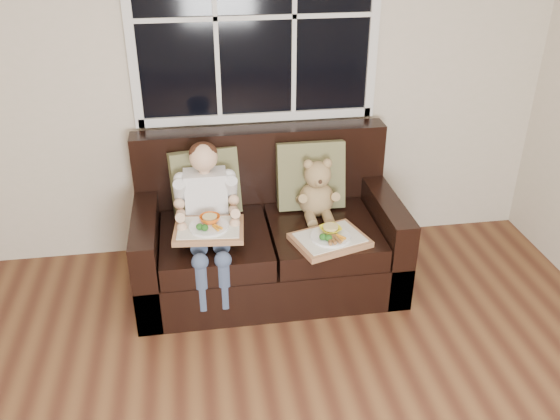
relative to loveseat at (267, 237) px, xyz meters
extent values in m
cube|color=beige|center=(-0.21, 0.48, 1.04)|extent=(4.50, 0.02, 2.70)
cube|color=black|center=(0.00, 0.47, 1.34)|extent=(1.50, 0.02, 1.25)
cube|color=silver|center=(0.00, 0.45, 0.69)|extent=(1.58, 0.04, 0.06)
cube|color=silver|center=(-0.78, 0.45, 1.34)|extent=(0.06, 0.04, 1.37)
cube|color=silver|center=(0.78, 0.45, 1.34)|extent=(0.06, 0.04, 1.37)
cube|color=silver|center=(0.00, 0.45, 1.34)|extent=(1.50, 0.03, 0.03)
cube|color=black|center=(0.00, -0.07, -0.16)|extent=(1.70, 0.90, 0.30)
cube|color=black|center=(-0.78, -0.07, -0.01)|extent=(0.15, 0.90, 0.60)
cube|color=black|center=(0.78, -0.07, -0.01)|extent=(0.15, 0.90, 0.60)
cube|color=black|center=(0.00, 0.31, 0.32)|extent=(1.70, 0.18, 0.66)
cube|color=black|center=(-0.35, -0.15, 0.07)|extent=(0.68, 0.72, 0.15)
cube|color=black|center=(0.35, -0.15, 0.07)|extent=(0.68, 0.72, 0.15)
cube|color=olive|center=(-0.38, 0.15, 0.36)|extent=(0.47, 0.28, 0.45)
cube|color=olive|center=(0.32, 0.15, 0.37)|extent=(0.45, 0.21, 0.46)
cube|color=silver|center=(-0.39, -0.02, 0.33)|extent=(0.26, 0.16, 0.37)
sphere|color=tan|center=(-0.39, -0.03, 0.62)|extent=(0.17, 0.17, 0.17)
ellipsoid|color=#371D11|center=(-0.39, -0.01, 0.64)|extent=(0.17, 0.17, 0.12)
cylinder|color=#374560|center=(-0.45, -0.22, 0.19)|extent=(0.10, 0.33, 0.10)
cylinder|color=#374560|center=(-0.32, -0.22, 0.19)|extent=(0.10, 0.33, 0.10)
cylinder|color=#374560|center=(-0.45, -0.48, -0.01)|extent=(0.09, 0.09, 0.30)
cylinder|color=#374560|center=(-0.32, -0.48, -0.01)|extent=(0.09, 0.09, 0.30)
cylinder|color=tan|center=(-0.54, -0.14, 0.37)|extent=(0.07, 0.32, 0.25)
cylinder|color=tan|center=(-0.23, -0.14, 0.37)|extent=(0.07, 0.32, 0.25)
ellipsoid|color=#9C7C53|center=(0.34, 0.03, 0.25)|extent=(0.24, 0.21, 0.25)
sphere|color=#9C7C53|center=(0.34, 0.01, 0.43)|extent=(0.18, 0.18, 0.18)
sphere|color=#9C7C53|center=(0.27, 0.02, 0.51)|extent=(0.06, 0.06, 0.06)
sphere|color=#9C7C53|center=(0.40, 0.02, 0.51)|extent=(0.06, 0.06, 0.06)
sphere|color=#9C7C53|center=(0.34, -0.06, 0.42)|extent=(0.07, 0.07, 0.07)
sphere|color=black|center=(0.34, -0.08, 0.43)|extent=(0.03, 0.03, 0.03)
cylinder|color=#9C7C53|center=(0.28, -0.11, 0.17)|extent=(0.07, 0.14, 0.07)
cylinder|color=#9C7C53|center=(0.39, -0.11, 0.17)|extent=(0.07, 0.14, 0.07)
cube|color=#A06848|center=(-0.39, -0.28, 0.25)|extent=(0.44, 0.35, 0.03)
cube|color=silver|center=(-0.39, -0.28, 0.27)|extent=(0.39, 0.30, 0.01)
cylinder|color=white|center=(-0.39, -0.29, 0.28)|extent=(0.24, 0.24, 0.01)
imported|color=orange|center=(-0.38, -0.25, 0.31)|extent=(0.14, 0.14, 0.04)
cylinder|color=#E2D37B|center=(-0.38, -0.25, 0.31)|extent=(0.09, 0.09, 0.02)
ellipsoid|color=#20601E|center=(-0.44, -0.33, 0.31)|extent=(0.04, 0.04, 0.04)
ellipsoid|color=#20601E|center=(-0.41, -0.35, 0.31)|extent=(0.04, 0.04, 0.04)
cylinder|color=orange|center=(-0.34, -0.34, 0.30)|extent=(0.05, 0.06, 0.02)
cube|color=#A06848|center=(0.34, -0.35, 0.16)|extent=(0.51, 0.44, 0.04)
cube|color=silver|center=(0.34, -0.35, 0.18)|extent=(0.44, 0.38, 0.01)
cylinder|color=white|center=(0.34, -0.36, 0.19)|extent=(0.25, 0.25, 0.02)
imported|color=yellow|center=(0.35, -0.32, 0.21)|extent=(0.16, 0.16, 0.03)
cylinder|color=#E2D37B|center=(0.35, -0.32, 0.22)|extent=(0.09, 0.09, 0.02)
ellipsoid|color=#20601E|center=(0.29, -0.41, 0.22)|extent=(0.05, 0.05, 0.04)
ellipsoid|color=#20601E|center=(0.32, -0.42, 0.22)|extent=(0.05, 0.05, 0.04)
cylinder|color=orange|center=(0.39, -0.41, 0.21)|extent=(0.05, 0.07, 0.02)
cylinder|color=brown|center=(0.34, -0.43, 0.21)|extent=(0.03, 0.09, 0.02)
camera|label=1|loc=(-0.43, -3.37, 2.04)|focal=38.00mm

